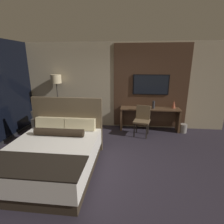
{
  "coord_description": "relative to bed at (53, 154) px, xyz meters",
  "views": [
    {
      "loc": [
        0.51,
        -3.23,
        2.23
      ],
      "look_at": [
        0.05,
        1.05,
        0.95
      ],
      "focal_mm": 28.0,
      "sensor_mm": 36.0,
      "label": 1
    }
  ],
  "objects": [
    {
      "name": "desk",
      "position": [
        2.2,
        2.5,
        0.15
      ],
      "size": [
        1.9,
        0.45,
        0.75
      ],
      "color": "brown",
      "rests_on": "ground_plane"
    },
    {
      "name": "waste_bin",
      "position": [
        3.28,
        2.36,
        -0.22
      ],
      "size": [
        0.22,
        0.22,
        0.28
      ],
      "color": "gray",
      "rests_on": "ground_plane"
    },
    {
      "name": "bed",
      "position": [
        0.0,
        0.0,
        0.0
      ],
      "size": [
        1.76,
        2.11,
        1.36
      ],
      "color": "#33281E",
      "rests_on": "ground_plane"
    },
    {
      "name": "vase_short",
      "position": [
        2.3,
        2.44,
        0.51
      ],
      "size": [
        0.08,
        0.08,
        0.25
      ],
      "color": "#333338",
      "rests_on": "desk"
    },
    {
      "name": "desk_chair",
      "position": [
        1.94,
        2.04,
        0.19
      ],
      "size": [
        0.55,
        0.55,
        0.91
      ],
      "rotation": [
        0.0,
        0.0,
        -0.23
      ],
      "color": "brown",
      "rests_on": "ground_plane"
    },
    {
      "name": "ground_plane",
      "position": [
        1.05,
        0.16,
        -0.36
      ],
      "size": [
        16.0,
        16.0,
        0.0
      ],
      "primitive_type": "plane",
      "color": "#28232D"
    },
    {
      "name": "floor_lamp",
      "position": [
        -0.89,
        2.5,
        1.14
      ],
      "size": [
        0.34,
        0.34,
        1.78
      ],
      "color": "#282623",
      "rests_on": "ground_plane"
    },
    {
      "name": "armchair_by_window",
      "position": [
        -1.01,
        1.89,
        -0.09
      ],
      "size": [
        0.82,
        0.83,
        0.8
      ],
      "rotation": [
        0.0,
        0.0,
        1.65
      ],
      "color": "#47423D",
      "rests_on": "ground_plane"
    },
    {
      "name": "vase_tall",
      "position": [
        2.95,
        2.55,
        0.52
      ],
      "size": [
        0.13,
        0.13,
        0.25
      ],
      "color": "#B2563D",
      "rests_on": "desk"
    },
    {
      "name": "tv",
      "position": [
        2.2,
        2.68,
        1.12
      ],
      "size": [
        1.15,
        0.04,
        0.65
      ],
      "color": "black"
    },
    {
      "name": "wall_back_tv_panel",
      "position": [
        1.21,
        2.76,
        1.04
      ],
      "size": [
        7.2,
        0.09,
        2.8
      ],
      "color": "#BCAD8E",
      "rests_on": "ground_plane"
    }
  ]
}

